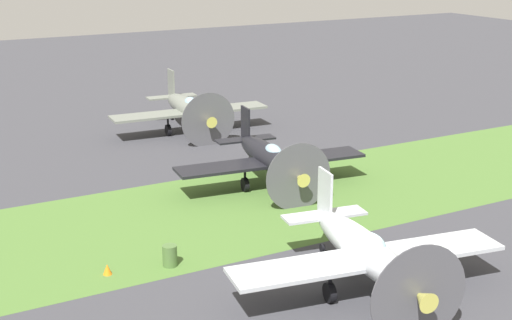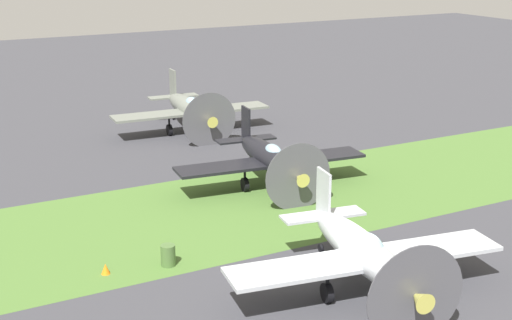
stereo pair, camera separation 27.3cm
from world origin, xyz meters
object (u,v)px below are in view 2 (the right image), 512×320
object	(u,v)px
airplane_lead	(363,252)
runway_marker_cone	(106,269)
airplane_trail	(190,109)
fuel_drum	(168,255)
airplane_wingman	(270,158)

from	to	relation	value
airplane_lead	runway_marker_cone	bearing A→B (deg)	-27.49
airplane_trail	fuel_drum	distance (m)	21.53
airplane_wingman	airplane_trail	world-z (taller)	airplane_trail
runway_marker_cone	airplane_trail	bearing A→B (deg)	-121.86
airplane_lead	airplane_trail	size ratio (longest dim) A/B	0.99
airplane_trail	runway_marker_cone	world-z (taller)	airplane_trail
fuel_drum	runway_marker_cone	distance (m)	2.55
fuel_drum	airplane_trail	bearing A→B (deg)	-115.56
airplane_lead	airplane_wingman	size ratio (longest dim) A/B	1.03
airplane_trail	fuel_drum	world-z (taller)	airplane_trail
airplane_trail	airplane_lead	bearing A→B (deg)	85.55
airplane_lead	runway_marker_cone	world-z (taller)	airplane_lead
airplane_trail	fuel_drum	bearing A→B (deg)	68.23
airplane_lead	airplane_trail	xyz separation A→B (m)	(-3.61, -24.94, 0.03)
airplane_lead	airplane_trail	world-z (taller)	airplane_trail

